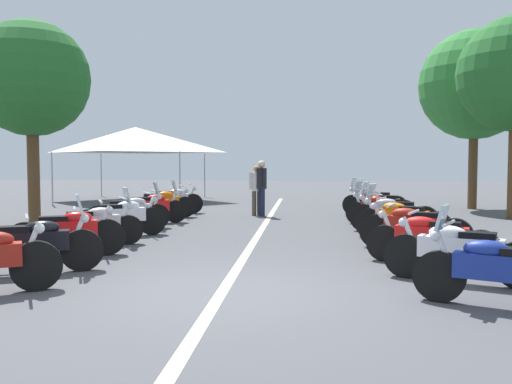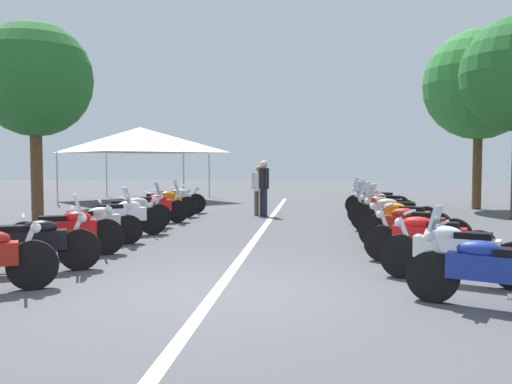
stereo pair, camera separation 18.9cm
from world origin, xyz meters
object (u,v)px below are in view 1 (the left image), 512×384
motorcycle_left_row_2 (68,232)px  motorcycle_right_row_2 (430,238)px  motorcycle_right_row_3 (413,227)px  roadside_tree_1 (31,79)px  motorcycle_right_row_1 (459,251)px  motorcycle_right_row_0 (500,270)px  event_tent (135,140)px  traffic_cone_0 (430,218)px  motorcycle_left_row_5 (130,211)px  roadside_tree_0 (475,85)px  motorcycle_right_row_5 (392,213)px  motorcycle_left_row_4 (121,217)px  motorcycle_left_row_6 (151,207)px  motorcycle_right_row_7 (380,204)px  motorcycle_right_row_4 (401,219)px  motorcycle_right_row_8 (373,201)px  motorcycle_left_row_1 (32,243)px  bystander_1 (257,187)px  motorcycle_left_row_8 (172,200)px  motorcycle_left_row_7 (160,203)px  motorcycle_left_row_3 (93,224)px  motorcycle_right_row_6 (381,209)px  bystander_2 (262,183)px

motorcycle_left_row_2 → motorcycle_right_row_2: size_ratio=0.93×
motorcycle_right_row_3 → roadside_tree_1: roadside_tree_1 is taller
motorcycle_right_row_1 → motorcycle_right_row_0: bearing=116.9°
roadside_tree_1 → event_tent: (8.80, -0.02, -1.28)m
motorcycle_right_row_1 → motorcycle_right_row_3: motorcycle_right_row_3 is taller
motorcycle_right_row_3 → event_tent: (12.21, 9.43, 2.18)m
traffic_cone_0 → motorcycle_left_row_5: bearing=95.3°
roadside_tree_0 → motorcycle_right_row_5: bearing=150.3°
motorcycle_left_row_4 → motorcycle_left_row_6: size_ratio=0.96×
motorcycle_right_row_0 → motorcycle_right_row_7: size_ratio=1.02×
motorcycle_left_row_5 → roadside_tree_0: size_ratio=0.30×
roadside_tree_0 → event_tent: size_ratio=1.13×
motorcycle_right_row_4 → motorcycle_right_row_8: motorcycle_right_row_4 is taller
motorcycle_left_row_1 → bystander_1: bystander_1 is taller
motorcycle_left_row_8 → motorcycle_left_row_7: bearing=-111.9°
motorcycle_right_row_0 → motorcycle_right_row_5: (6.69, 0.17, 0.01)m
motorcycle_left_row_2 → motorcycle_right_row_7: (6.75, -6.44, -0.00)m
motorcycle_left_row_2 → motorcycle_left_row_5: size_ratio=0.99×
roadside_tree_1 → roadside_tree_0: bearing=-65.7°
motorcycle_left_row_6 → roadside_tree_0: size_ratio=0.30×
motorcycle_right_row_8 → roadside_tree_0: 6.19m
motorcycle_left_row_4 → motorcycle_left_row_8: motorcycle_left_row_4 is taller
motorcycle_right_row_8 → motorcycle_left_row_8: bearing=18.0°
motorcycle_right_row_4 → roadside_tree_0: 9.90m
motorcycle_right_row_0 → roadside_tree_0: size_ratio=0.30×
motorcycle_left_row_4 → motorcycle_left_row_3: bearing=-124.5°
motorcycle_left_row_4 → motorcycle_left_row_7: motorcycle_left_row_4 is taller
motorcycle_right_row_1 → bystander_1: (9.16, 3.71, 0.46)m
roadside_tree_0 → motorcycle_left_row_3: bearing=132.9°
motorcycle_right_row_8 → motorcycle_left_row_2: bearing=69.1°
motorcycle_left_row_4 → motorcycle_left_row_1: bearing=-121.1°
motorcycle_left_row_4 → event_tent: bearing=74.8°
motorcycle_right_row_8 → bystander_1: (-0.33, 3.70, 0.45)m
motorcycle_right_row_7 → event_tent: size_ratio=0.33×
traffic_cone_0 → motorcycle_right_row_2: bearing=167.3°
motorcycle_left_row_1 → motorcycle_left_row_5: motorcycle_left_row_1 is taller
motorcycle_left_row_5 → bystander_1: 4.75m
motorcycle_left_row_7 → traffic_cone_0: 7.81m
motorcycle_left_row_5 → motorcycle_right_row_8: size_ratio=0.98×
motorcycle_left_row_5 → motorcycle_right_row_2: (-4.07, -6.51, -0.01)m
motorcycle_left_row_3 → motorcycle_right_row_0: motorcycle_right_row_0 is taller
motorcycle_left_row_2 → event_tent: (13.54, 3.09, 2.18)m
motorcycle_right_row_3 → motorcycle_right_row_4: bearing=-66.1°
bystander_1 → motorcycle_left_row_1: bearing=133.5°
motorcycle_right_row_5 → roadside_tree_0: 8.88m
motorcycle_left_row_5 → motorcycle_right_row_4: size_ratio=1.00×
motorcycle_left_row_4 → motorcycle_left_row_8: bearing=60.4°
motorcycle_left_row_7 → motorcycle_right_row_6: size_ratio=1.12×
bystander_1 → bystander_2: (-0.19, -0.17, 0.11)m
motorcycle_right_row_6 → traffic_cone_0: (-0.64, -1.14, -0.17)m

